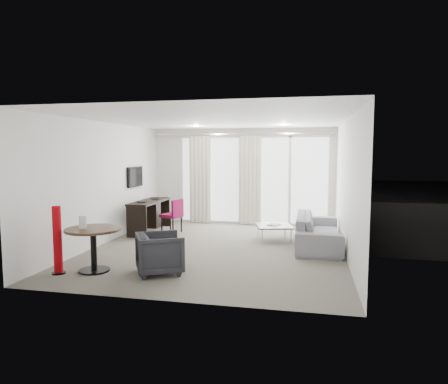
% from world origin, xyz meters
% --- Properties ---
extents(floor, '(5.00, 6.00, 0.00)m').
position_xyz_m(floor, '(0.00, 0.00, 0.00)').
color(floor, '#676357').
rests_on(floor, ground).
extents(ceiling, '(5.00, 6.00, 0.00)m').
position_xyz_m(ceiling, '(0.00, 0.00, 2.60)').
color(ceiling, white).
rests_on(ceiling, ground).
extents(wall_left, '(0.00, 6.00, 2.60)m').
position_xyz_m(wall_left, '(-2.50, 0.00, 1.30)').
color(wall_left, silver).
rests_on(wall_left, ground).
extents(wall_right, '(0.00, 6.00, 2.60)m').
position_xyz_m(wall_right, '(2.50, 0.00, 1.30)').
color(wall_right, silver).
rests_on(wall_right, ground).
extents(wall_front, '(5.00, 0.00, 2.60)m').
position_xyz_m(wall_front, '(0.00, -3.00, 1.30)').
color(wall_front, silver).
rests_on(wall_front, ground).
extents(window_panel, '(4.00, 0.02, 2.38)m').
position_xyz_m(window_panel, '(0.30, 2.98, 1.20)').
color(window_panel, white).
rests_on(window_panel, ground).
extents(window_frame, '(4.10, 0.06, 2.44)m').
position_xyz_m(window_frame, '(0.30, 2.97, 1.20)').
color(window_frame, white).
rests_on(window_frame, ground).
extents(curtain_left, '(0.60, 0.20, 2.38)m').
position_xyz_m(curtain_left, '(-1.15, 2.82, 1.20)').
color(curtain_left, beige).
rests_on(curtain_left, ground).
extents(curtain_right, '(0.60, 0.20, 2.38)m').
position_xyz_m(curtain_right, '(0.25, 2.82, 1.20)').
color(curtain_right, beige).
rests_on(curtain_right, ground).
extents(curtain_track, '(4.80, 0.04, 0.04)m').
position_xyz_m(curtain_track, '(0.00, 2.82, 2.45)').
color(curtain_track, '#B2B2B7').
rests_on(curtain_track, ceiling).
extents(downlight_a, '(0.12, 0.12, 0.02)m').
position_xyz_m(downlight_a, '(-0.90, 1.60, 2.59)').
color(downlight_a, '#FFE0B2').
rests_on(downlight_a, ceiling).
extents(downlight_b, '(0.12, 0.12, 0.02)m').
position_xyz_m(downlight_b, '(1.20, 1.60, 2.59)').
color(downlight_b, '#FFE0B2').
rests_on(downlight_b, ceiling).
extents(desk, '(0.51, 1.64, 0.77)m').
position_xyz_m(desk, '(-2.04, 1.34, 0.38)').
color(desk, black).
rests_on(desk, floor).
extents(tv, '(0.05, 0.80, 0.50)m').
position_xyz_m(tv, '(-2.46, 1.45, 1.35)').
color(tv, black).
rests_on(tv, wall_left).
extents(desk_chair, '(0.56, 0.54, 0.83)m').
position_xyz_m(desk_chair, '(-1.46, 1.32, 0.41)').
color(desk_chair, maroon).
rests_on(desk_chair, floor).
extents(round_table, '(1.15, 1.15, 0.72)m').
position_xyz_m(round_table, '(-1.64, -1.98, 0.36)').
color(round_table, '#3A2415').
rests_on(round_table, floor).
extents(menu_card, '(0.11, 0.06, 0.21)m').
position_xyz_m(menu_card, '(-1.77, -2.07, 0.72)').
color(menu_card, white).
rests_on(menu_card, round_table).
extents(red_lamp, '(0.23, 0.23, 1.10)m').
position_xyz_m(red_lamp, '(-2.14, -2.22, 0.55)').
color(red_lamp, '#9C050B').
rests_on(red_lamp, floor).
extents(tub_armchair, '(0.98, 0.97, 0.66)m').
position_xyz_m(tub_armchair, '(-0.54, -1.86, 0.33)').
color(tub_armchair, '#232328').
rests_on(tub_armchair, floor).
extents(coffee_table, '(0.93, 0.93, 0.34)m').
position_xyz_m(coffee_table, '(1.06, 0.99, 0.17)').
color(coffee_table, gray).
rests_on(coffee_table, floor).
extents(remote, '(0.07, 0.16, 0.02)m').
position_xyz_m(remote, '(1.00, 1.04, 0.36)').
color(remote, black).
rests_on(remote, coffee_table).
extents(magazine, '(0.34, 0.37, 0.02)m').
position_xyz_m(magazine, '(1.05, 1.00, 0.36)').
color(magazine, gray).
rests_on(magazine, coffee_table).
extents(sofa, '(0.89, 2.28, 0.67)m').
position_xyz_m(sofa, '(2.01, 0.63, 0.33)').
color(sofa, gray).
rests_on(sofa, floor).
extents(terrace_slab, '(5.60, 3.00, 0.12)m').
position_xyz_m(terrace_slab, '(0.30, 4.50, -0.06)').
color(terrace_slab, '#4D4D50').
rests_on(terrace_slab, ground).
extents(rattan_chair_a, '(0.63, 0.63, 0.81)m').
position_xyz_m(rattan_chair_a, '(0.63, 4.55, 0.41)').
color(rattan_chair_a, '#422817').
rests_on(rattan_chair_a, terrace_slab).
extents(rattan_chair_b, '(0.64, 0.64, 0.81)m').
position_xyz_m(rattan_chair_b, '(2.28, 4.50, 0.41)').
color(rattan_chair_b, '#422817').
rests_on(rattan_chair_b, terrace_slab).
extents(rattan_table, '(0.67, 0.67, 0.51)m').
position_xyz_m(rattan_table, '(1.15, 3.84, 0.25)').
color(rattan_table, '#422817').
rests_on(rattan_table, terrace_slab).
extents(balustrade, '(5.50, 0.06, 1.05)m').
position_xyz_m(balustrade, '(0.30, 5.95, 0.50)').
color(balustrade, '#B2B2B7').
rests_on(balustrade, terrace_slab).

